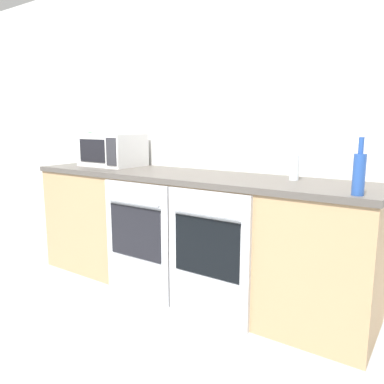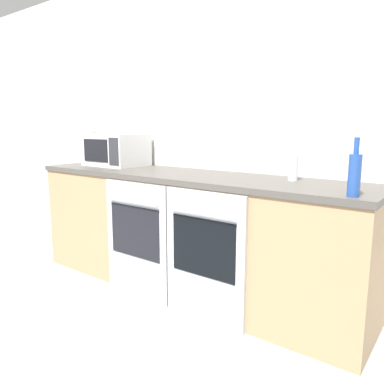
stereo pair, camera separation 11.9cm
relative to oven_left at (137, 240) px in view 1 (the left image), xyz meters
The scene contains 8 objects.
wall_back 1.12m from the oven_left, 71.68° to the left, with size 10.00×0.06×2.60m.
counter_back 0.40m from the oven_left, 55.95° to the left, with size 2.75×0.65×0.92m.
oven_left is the anchor object (origin of this frame).
oven_right 0.61m from the oven_left, ahead, with size 0.60×0.06×0.87m.
microwave 0.99m from the oven_left, 147.69° to the left, with size 0.52×0.39×0.29m.
bottle_blue 1.58m from the oven_left, ahead, with size 0.06×0.06×0.30m.
bottle_clear 1.23m from the oven_left, 24.01° to the left, with size 0.06×0.06×0.23m.
bottle_green 1.28m from the oven_left, 154.81° to the left, with size 0.09×0.09×0.29m.
Camera 1 is at (1.61, -0.39, 1.27)m, focal length 35.00 mm.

